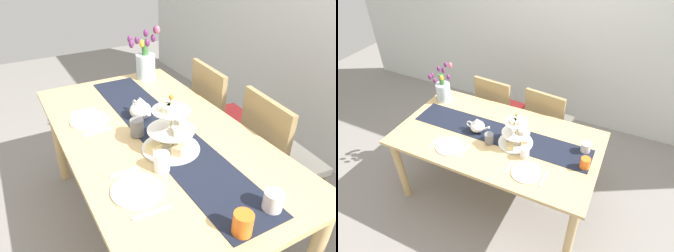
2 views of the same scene
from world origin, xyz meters
TOP-DOWN VIEW (x-y plane):
  - ground_plane at (0.00, 0.00)m, footprint 8.00×8.00m
  - room_wall_rear at (0.00, 1.59)m, footprint 6.00×0.08m
  - dining_table at (0.00, 0.00)m, footprint 1.79×0.98m
  - chair_left at (-0.35, 0.72)m, footprint 0.45×0.45m
  - chair_right at (0.24, 0.72)m, footprint 0.46×0.46m
  - table_runner at (0.00, 0.05)m, footprint 1.64×0.30m
  - tiered_cake_stand at (0.18, -0.00)m, footprint 0.30×0.30m
  - teapot at (-0.19, 0.00)m, footprint 0.24×0.13m
  - tulip_vase at (-0.76, 0.30)m, footprint 0.24×0.23m
  - cream_jug at (0.74, 0.15)m, footprint 0.08×0.08m
  - dinner_plate_left at (-0.31, -0.28)m, footprint 0.23×0.23m
  - fork_left at (-0.46, -0.28)m, footprint 0.02×0.15m
  - knife_left at (-0.17, -0.28)m, footprint 0.03×0.17m
  - dinner_plate_right at (0.39, -0.28)m, footprint 0.23×0.23m
  - fork_right at (0.24, -0.28)m, footprint 0.02×0.15m
  - knife_right at (0.53, -0.28)m, footprint 0.02×0.17m
  - mug_grey at (-0.03, -0.10)m, footprint 0.08×0.08m
  - mug_white_text at (0.31, -0.12)m, footprint 0.08×0.08m
  - mug_orange at (0.78, -0.04)m, footprint 0.08×0.08m

SIDE VIEW (x-z plane):
  - ground_plane at x=0.00m, z-range 0.00..0.00m
  - chair_left at x=-0.35m, z-range 0.05..0.96m
  - chair_right at x=0.24m, z-range 0.05..0.96m
  - dining_table at x=0.00m, z-range 0.28..1.02m
  - table_runner at x=0.00m, z-range 0.74..0.75m
  - fork_left at x=-0.46m, z-range 0.74..0.75m
  - knife_left at x=-0.17m, z-range 0.74..0.75m
  - fork_right at x=0.24m, z-range 0.74..0.75m
  - knife_right at x=0.53m, z-range 0.74..0.75m
  - dinner_plate_left at x=-0.31m, z-range 0.74..0.75m
  - dinner_plate_right at x=0.39m, z-range 0.74..0.75m
  - cream_jug at x=0.74m, z-range 0.74..0.83m
  - mug_white_text at x=0.31m, z-range 0.74..0.84m
  - mug_orange at x=0.78m, z-range 0.74..0.84m
  - mug_grey at x=-0.03m, z-range 0.75..0.84m
  - teapot at x=-0.19m, z-range 0.74..0.87m
  - tiered_cake_stand at x=0.18m, z-range 0.68..0.99m
  - tulip_vase at x=-0.76m, z-range 0.67..1.08m
  - room_wall_rear at x=0.00m, z-range 0.00..2.60m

